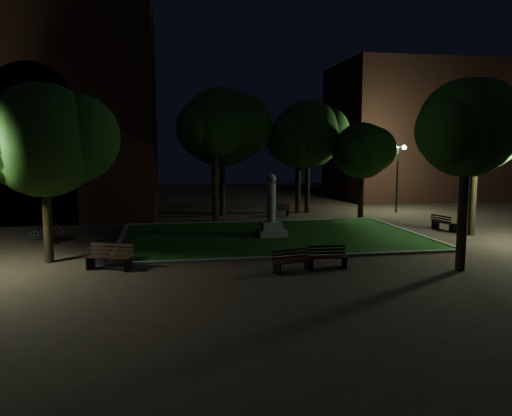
{
  "coord_description": "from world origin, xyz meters",
  "views": [
    {
      "loc": [
        -5.25,
        -22.86,
        4.59
      ],
      "look_at": [
        -0.99,
        1.0,
        1.65
      ],
      "focal_mm": 35.0,
      "sensor_mm": 36.0,
      "label": 1
    }
  ],
  "objects_px": {
    "trash_bin": "(101,251)",
    "bicycle": "(45,231)",
    "bench_near_right": "(327,257)",
    "monument": "(271,219)",
    "bench_left_side": "(53,233)",
    "bench_right_side": "(443,223)",
    "bench_west_near": "(110,257)",
    "bench_far_side": "(278,211)",
    "bench_near_left": "(292,262)"
  },
  "relations": [
    {
      "from": "trash_bin",
      "to": "bicycle",
      "type": "xyz_separation_m",
      "value": [
        -3.48,
        6.08,
        -0.13
      ]
    },
    {
      "from": "bench_near_right",
      "to": "bicycle",
      "type": "distance_m",
      "value": 14.65
    },
    {
      "from": "monument",
      "to": "bench_left_side",
      "type": "xyz_separation_m",
      "value": [
        -10.85,
        0.69,
        -0.54
      ]
    },
    {
      "from": "monument",
      "to": "bench_right_side",
      "type": "distance_m",
      "value": 9.92
    },
    {
      "from": "bench_left_side",
      "to": "trash_bin",
      "type": "height_order",
      "value": "trash_bin"
    },
    {
      "from": "bench_near_right",
      "to": "bench_right_side",
      "type": "xyz_separation_m",
      "value": [
        9.13,
        7.21,
        0.01
      ]
    },
    {
      "from": "monument",
      "to": "bench_left_side",
      "type": "relative_size",
      "value": 1.9
    },
    {
      "from": "monument",
      "to": "bench_near_right",
      "type": "distance_m",
      "value": 6.9
    },
    {
      "from": "monument",
      "to": "trash_bin",
      "type": "xyz_separation_m",
      "value": [
        -7.89,
        -4.7,
        -0.42
      ]
    },
    {
      "from": "bench_west_near",
      "to": "bench_right_side",
      "type": "bearing_deg",
      "value": 38.95
    },
    {
      "from": "bench_west_near",
      "to": "trash_bin",
      "type": "height_order",
      "value": "trash_bin"
    },
    {
      "from": "bench_west_near",
      "to": "trash_bin",
      "type": "xyz_separation_m",
      "value": [
        -0.43,
        0.93,
        0.09
      ]
    },
    {
      "from": "bench_far_side",
      "to": "bicycle",
      "type": "xyz_separation_m",
      "value": [
        -13.39,
        -6.17,
        0.01
      ]
    },
    {
      "from": "bench_far_side",
      "to": "bench_near_right",
      "type": "bearing_deg",
      "value": 89.94
    },
    {
      "from": "monument",
      "to": "bench_left_side",
      "type": "height_order",
      "value": "monument"
    },
    {
      "from": "bench_near_left",
      "to": "trash_bin",
      "type": "height_order",
      "value": "trash_bin"
    },
    {
      "from": "bench_left_side",
      "to": "trash_bin",
      "type": "xyz_separation_m",
      "value": [
        2.96,
        -5.39,
        0.12
      ]
    },
    {
      "from": "bench_west_near",
      "to": "bench_right_side",
      "type": "xyz_separation_m",
      "value": [
        17.35,
        6.01,
        -0.04
      ]
    },
    {
      "from": "bench_near_left",
      "to": "bench_far_side",
      "type": "relative_size",
      "value": 1.01
    },
    {
      "from": "bench_near_left",
      "to": "bench_right_side",
      "type": "bearing_deg",
      "value": 20.86
    },
    {
      "from": "bench_right_side",
      "to": "bench_far_side",
      "type": "bearing_deg",
      "value": 35.77
    },
    {
      "from": "monument",
      "to": "bench_far_side",
      "type": "bearing_deg",
      "value": 74.99
    },
    {
      "from": "bench_near_left",
      "to": "bench_near_right",
      "type": "relative_size",
      "value": 1.04
    },
    {
      "from": "bench_far_side",
      "to": "bench_right_side",
      "type": "bearing_deg",
      "value": 142.61
    },
    {
      "from": "bench_near_right",
      "to": "bicycle",
      "type": "relative_size",
      "value": 1.0
    },
    {
      "from": "bench_near_right",
      "to": "bench_right_side",
      "type": "distance_m",
      "value": 11.64
    },
    {
      "from": "bench_west_near",
      "to": "monument",
      "type": "bearing_deg",
      "value": 56.88
    },
    {
      "from": "monument",
      "to": "trash_bin",
      "type": "distance_m",
      "value": 9.19
    },
    {
      "from": "bench_near_right",
      "to": "bench_west_near",
      "type": "bearing_deg",
      "value": 174.47
    },
    {
      "from": "bench_west_near",
      "to": "bench_left_side",
      "type": "bearing_deg",
      "value": 138.08
    },
    {
      "from": "bench_left_side",
      "to": "bicycle",
      "type": "xyz_separation_m",
      "value": [
        -0.52,
        0.69,
        -0.01
      ]
    },
    {
      "from": "monument",
      "to": "trash_bin",
      "type": "height_order",
      "value": "monument"
    },
    {
      "from": "bench_near_right",
      "to": "bicycle",
      "type": "xyz_separation_m",
      "value": [
        -12.13,
        8.21,
        0.01
      ]
    },
    {
      "from": "monument",
      "to": "trash_bin",
      "type": "relative_size",
      "value": 3.02
    },
    {
      "from": "trash_bin",
      "to": "bench_right_side",
      "type": "bearing_deg",
      "value": 15.94
    },
    {
      "from": "trash_bin",
      "to": "bench_near_right",
      "type": "bearing_deg",
      "value": -13.84
    },
    {
      "from": "bench_left_side",
      "to": "bicycle",
      "type": "height_order",
      "value": "bench_left_side"
    },
    {
      "from": "bench_left_side",
      "to": "bench_right_side",
      "type": "height_order",
      "value": "bench_left_side"
    },
    {
      "from": "bench_near_left",
      "to": "bench_near_right",
      "type": "xyz_separation_m",
      "value": [
        1.51,
        0.47,
        -0.0
      ]
    },
    {
      "from": "monument",
      "to": "bench_west_near",
      "type": "xyz_separation_m",
      "value": [
        -7.46,
        -5.63,
        -0.51
      ]
    },
    {
      "from": "bench_right_side",
      "to": "bench_near_right",
      "type": "bearing_deg",
      "value": 116.42
    },
    {
      "from": "trash_bin",
      "to": "bicycle",
      "type": "distance_m",
      "value": 7.0
    },
    {
      "from": "bench_far_side",
      "to": "bench_west_near",
      "type": "bearing_deg",
      "value": 59.22
    },
    {
      "from": "bench_near_right",
      "to": "bicycle",
      "type": "bearing_deg",
      "value": 148.71
    },
    {
      "from": "trash_bin",
      "to": "bench_far_side",
      "type": "bearing_deg",
      "value": 51.01
    },
    {
      "from": "bench_near_left",
      "to": "trash_bin",
      "type": "bearing_deg",
      "value": 145.02
    },
    {
      "from": "bench_near_right",
      "to": "bench_west_near",
      "type": "xyz_separation_m",
      "value": [
        -8.22,
        1.2,
        0.06
      ]
    },
    {
      "from": "bench_near_left",
      "to": "bench_west_near",
      "type": "xyz_separation_m",
      "value": [
        -6.71,
        1.67,
        0.06
      ]
    },
    {
      "from": "bench_near_right",
      "to": "trash_bin",
      "type": "bearing_deg",
      "value": 168.96
    },
    {
      "from": "monument",
      "to": "bench_left_side",
      "type": "bearing_deg",
      "value": 176.36
    }
  ]
}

